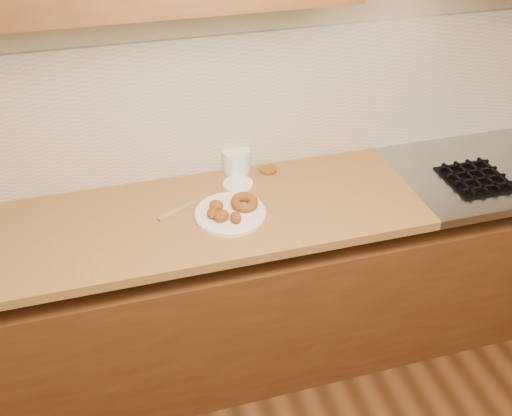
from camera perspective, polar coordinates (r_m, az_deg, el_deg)
The scene contains 11 objects.
wall_back at distance 2.29m, azimuth 2.00°, elevation 14.74°, with size 4.00×0.02×2.70m, color tan.
base_cabinet at distance 2.58m, azimuth 3.59°, elevation -8.27°, with size 3.60×0.60×0.77m, color #573217.
butcher_block at distance 2.17m, azimuth -12.47°, elevation -1.96°, with size 2.30×0.62×0.04m, color olive.
backsplash at distance 2.34m, azimuth 2.01°, elevation 11.22°, with size 3.60×0.02×0.60m, color beige.
donut_plate at distance 2.14m, azimuth -2.73°, elevation -0.59°, with size 0.28×0.28×0.02m, color silver.
ring_donut at distance 2.15m, azimuth -1.24°, elevation 0.61°, with size 0.11×0.11×0.04m, color brown.
fried_dough_chunks at distance 2.10m, azimuth -3.69°, elevation -0.49°, with size 0.14×0.17×0.05m.
plastic_tub at distance 2.39m, azimuth -2.08°, elevation 5.03°, with size 0.12×0.12×0.10m, color silver.
tub_lid at distance 2.32m, azimuth -1.91°, elevation 2.54°, with size 0.13×0.13×0.01m, color white.
brass_jar_lid at distance 2.41m, azimuth 1.29°, elevation 4.04°, with size 0.08×0.08×0.01m, color #A87426.
wooden_utensil at distance 2.18m, azimuth -8.24°, elevation -0.31°, with size 0.18×0.02×0.01m, color olive.
Camera 1 is at (-0.64, -0.04, 2.19)m, focal length 38.00 mm.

